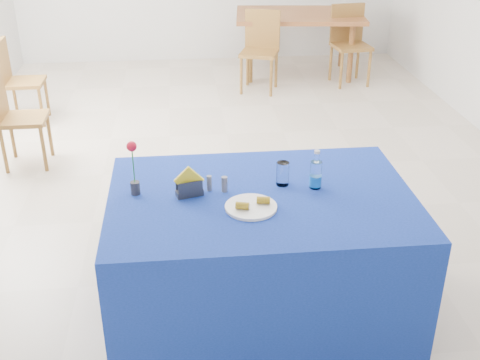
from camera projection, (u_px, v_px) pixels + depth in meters
The scene contains 15 objects.
floor at pixel (234, 169), 5.16m from camera, with size 7.00×7.00×0.00m, color beige.
plate at pixel (251, 207), 3.01m from camera, with size 0.26×0.26×0.01m, color white.
drinking_glass at pixel (283, 174), 3.22m from camera, with size 0.07×0.07×0.13m, color silver.
salt_shaker at pixel (209, 183), 3.17m from camera, with size 0.03×0.03×0.09m, color slate.
pepper_shaker at pixel (224, 184), 3.16m from camera, with size 0.03×0.03×0.09m, color slate.
blue_table at pixel (260, 255), 3.31m from camera, with size 1.60×1.10×0.76m.
water_bottle at pixel (316, 175), 3.19m from camera, with size 0.07×0.07×0.21m.
napkin_holder at pixel (189, 187), 3.11m from camera, with size 0.16×0.09×0.17m.
rose_vase at pixel (134, 168), 3.09m from camera, with size 0.05×0.05×0.30m.
oak_table at pixel (299, 20), 7.32m from camera, with size 1.62×1.14×0.76m.
chair_bg_left at pixel (261, 45), 6.87m from camera, with size 0.51×0.51×0.90m.
chair_bg_right at pixel (349, 38), 7.11m from camera, with size 0.45×0.45×0.91m.
chair_win_a at pixel (13, 112), 5.02m from camera, with size 0.38×0.38×0.84m.
chair_win_b at pixel (15, 76), 5.92m from camera, with size 0.38×0.38×0.84m.
banana_pieces at pixel (253, 203), 3.00m from camera, with size 0.19×0.10×0.04m.
Camera 1 is at (-0.43, -4.62, 2.25)m, focal length 45.00 mm.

